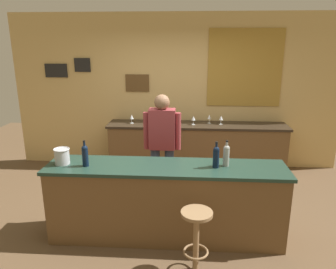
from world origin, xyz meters
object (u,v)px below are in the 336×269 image
Objects in this scene: wine_bottle_a at (85,155)px; wine_bottle_c at (226,155)px; wine_glass_b at (161,117)px; bartender at (162,143)px; ice_bucket at (62,156)px; wine_bottle_b at (216,156)px; wine_glass_c at (193,119)px; wine_glass_e at (221,118)px; bar_stool at (196,231)px; wine_glass_a at (132,117)px; wine_glass_d at (209,117)px.

wine_bottle_c is (1.61, 0.11, 0.00)m from wine_bottle_a.
wine_glass_b is at bearing 114.27° from wine_bottle_c.
bartender is 5.29× the size of wine_bottle_c.
wine_bottle_c is 1.90m from ice_bucket.
wine_bottle_a and wine_bottle_b have the same top height.
wine_bottle_c is 1.97× the size of wine_glass_b.
wine_glass_e is at bearing 6.98° from wine_glass_c.
wine_glass_c is (0.44, 1.21, 0.07)m from bartender.
wine_glass_e is at bearing -1.65° from wine_glass_b.
wine_bottle_b is at bearing 0.40° from ice_bucket.
bar_stool is 3.62× the size of ice_bucket.
wine_glass_e is (0.48, 0.06, 0.00)m from wine_glass_c.
bar_stool is 4.39× the size of wine_glass_a.
wine_glass_a is at bearing 85.67° from wine_bottle_a.
ice_bucket reaches higher than bar_stool.
bartender is 2.38× the size of bar_stool.
wine_glass_a reaches higher than bar_stool.
wine_glass_b is at bearing 65.34° from ice_bucket.
wine_bottle_c is at bearing 2.06° from ice_bucket.
wine_bottle_a is 1.00× the size of wine_bottle_c.
wine_bottle_b is 2.15m from wine_glass_d.
wine_bottle_c is at bearing -65.73° from wine_glass_b.
wine_bottle_a reaches higher than wine_glass_d.
wine_glass_b is 1.00× the size of wine_glass_e.
wine_glass_c is 1.00× the size of wine_glass_d.
wine_bottle_c reaches higher than wine_glass_e.
wine_bottle_c is 1.97× the size of wine_glass_d.
bar_stool is at bearing -117.67° from wine_bottle_c.
bar_stool is 2.80m from wine_glass_d.
wine_glass_a is 1.58m from wine_glass_e.
wine_glass_b and wine_glass_d have the same top height.
wine_glass_e is (1.05, -0.03, 0.00)m from wine_glass_b.
wine_bottle_b reaches higher than wine_glass_a.
wine_glass_d is (1.38, 0.10, 0.00)m from wine_glass_a.
bar_stool is at bearing -67.14° from wine_glass_a.
wine_bottle_a and wine_bottle_c have the same top height.
wine_bottle_b is 1.00× the size of wine_bottle_c.
wine_bottle_a is (-0.81, -0.87, 0.12)m from bartender.
wine_glass_c is 1.00× the size of wine_glass_e.
bar_stool is at bearing -89.57° from wine_glass_c.
bartender is 10.45× the size of wine_glass_e.
wine_glass_a is 1.00× the size of wine_glass_d.
bartender is 1.07m from wine_bottle_b.
wine_glass_b is at bearing 178.35° from wine_glass_e.
wine_bottle_b is 1.78m from ice_bucket.
wine_glass_b is (-0.59, 2.70, 0.55)m from bar_stool.
wine_glass_b is (0.52, 0.06, 0.00)m from wine_glass_a.
bartender is at bearing 47.14° from wine_bottle_a.
ice_bucket is 2.55m from wine_glass_c.
wine_glass_d is at bearing 55.13° from wine_bottle_a.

